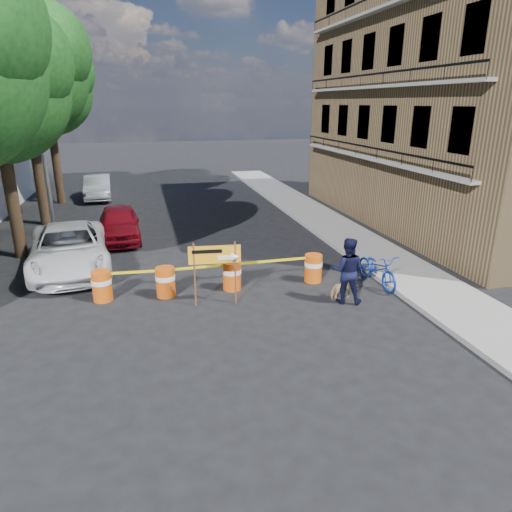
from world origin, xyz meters
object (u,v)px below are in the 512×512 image
bicycle (378,254)px  detour_sign (222,259)px  suv_white (69,249)px  barrel_far_left (102,285)px  pedestrian (347,271)px  barrel_mid_right (232,275)px  barrel_far_right (313,268)px  dog (343,289)px  sedan_silver (98,187)px  sedan_red (119,223)px  barrel_mid_left (165,281)px

bicycle → detour_sign: bearing=178.0°
bicycle → suv_white: bicycle is taller
detour_sign → suv_white: 6.22m
barrel_far_left → pedestrian: bearing=-14.9°
barrel_far_left → barrel_mid_right: bearing=-1.4°
barrel_far_right → barrel_far_left: bearing=179.3°
pedestrian → dog: 0.69m
dog → sedan_silver: (-8.11, 17.41, 0.39)m
detour_sign → sedan_red: detour_sign is taller
sedan_silver → barrel_far_right: bearing=-66.6°
suv_white → sedan_red: bearing=58.9°
barrel_far_right → dog: 1.60m
barrel_mid_left → bicycle: 6.60m
barrel_far_right → dog: (0.36, -1.55, -0.17)m
sedan_red → barrel_mid_left: bearing=-78.9°
pedestrian → barrel_far_left: bearing=10.0°
barrel_mid_left → sedan_silver: (-3.06, 15.92, 0.23)m
sedan_silver → bicycle: bearing=-62.7°
barrel_far_left → barrel_far_right: 6.51m
barrel_far_right → suv_white: (-7.75, 3.09, 0.29)m
detour_sign → sedan_red: (-3.07, 7.53, -0.66)m
bicycle → pedestrian: bearing=-152.3°
barrel_mid_left → pedestrian: 5.33m
barrel_far_left → dog: bearing=-13.4°
barrel_far_left → dog: 7.06m
barrel_far_left → bicycle: (8.35, -0.85, 0.56)m
barrel_mid_right → sedan_red: sedan_red is taller
suv_white → sedan_red: 3.72m
barrel_far_left → bicycle: bicycle is taller
barrel_mid_right → sedan_red: 7.41m
barrel_mid_right → barrel_far_right: size_ratio=1.00×
barrel_mid_left → sedan_red: sedan_red is taller
barrel_far_left → pedestrian: pedestrian is taller
barrel_mid_right → dog: bearing=-26.8°
barrel_mid_left → barrel_far_right: (4.69, 0.06, 0.00)m
barrel_far_left → detour_sign: size_ratio=0.48×
barrel_mid_right → detour_sign: bearing=-115.1°
barrel_far_right → pedestrian: bearing=-79.1°
barrel_mid_left → barrel_far_right: bearing=0.7°
barrel_mid_left → barrel_far_right: same height
dog → sedan_silver: bearing=20.8°
barrel_far_right → detour_sign: (-3.15, -1.05, 0.90)m
detour_sign → bicycle: bearing=9.1°
barrel_far_right → sedan_silver: (-7.75, 15.86, 0.23)m
barrel_mid_left → dog: 5.27m
suv_white → sedan_silver: suv_white is taller
barrel_mid_left → bicycle: bicycle is taller
barrel_far_right → barrel_mid_left: bearing=-179.3°
barrel_far_left → dog: size_ratio=1.25×
barrel_far_right → pedestrian: pedestrian is taller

